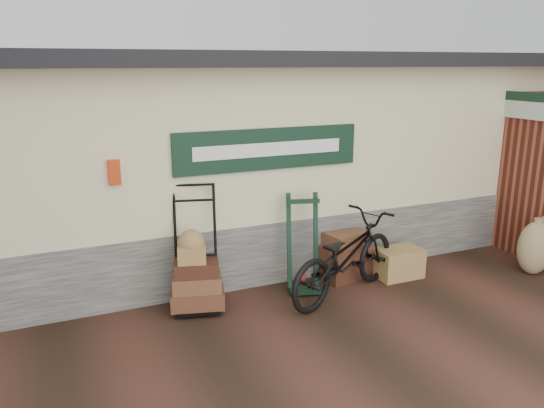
# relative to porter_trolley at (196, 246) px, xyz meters

# --- Properties ---
(ground) EXTENTS (80.00, 80.00, 0.00)m
(ground) POSITION_rel_porter_trolley_xyz_m (1.40, -0.76, -0.81)
(ground) COLOR black
(ground) RESTS_ON ground
(station_building) EXTENTS (14.40, 4.10, 3.20)m
(station_building) POSITION_rel_porter_trolley_xyz_m (1.39, 1.98, 0.81)
(station_building) COLOR #4C4C47
(station_building) RESTS_ON ground
(brick_outbuilding) EXTENTS (1.71, 4.51, 2.62)m
(brick_outbuilding) POSITION_rel_porter_trolley_xyz_m (6.10, 0.43, 0.50)
(brick_outbuilding) COLOR maroon
(brick_outbuilding) RESTS_ON ground
(porter_trolley) EXTENTS (0.93, 0.79, 1.61)m
(porter_trolley) POSITION_rel_porter_trolley_xyz_m (0.00, 0.00, 0.00)
(porter_trolley) COLOR black
(porter_trolley) RESTS_ON ground
(green_barrow) EXTENTS (0.58, 0.53, 1.35)m
(green_barrow) POSITION_rel_porter_trolley_xyz_m (1.48, -0.09, -0.13)
(green_barrow) COLOR black
(green_barrow) RESTS_ON ground
(suitcase_stack) EXTENTS (0.87, 0.65, 0.69)m
(suitcase_stack) POSITION_rel_porter_trolley_xyz_m (2.25, 0.06, -0.46)
(suitcase_stack) COLOR #381E11
(suitcase_stack) RESTS_ON ground
(wicker_hamper) EXTENTS (0.66, 0.44, 0.43)m
(wicker_hamper) POSITION_rel_porter_trolley_xyz_m (2.97, -0.26, -0.59)
(wicker_hamper) COLOR #95623B
(wicker_hamper) RESTS_ON ground
(bicycle) EXTENTS (1.49, 2.24, 1.23)m
(bicycle) POSITION_rel_porter_trolley_xyz_m (1.90, -0.50, -0.19)
(bicycle) COLOR black
(bicycle) RESTS_ON ground
(burlap_sack_right) EXTENTS (0.63, 0.59, 0.81)m
(burlap_sack_right) POSITION_rel_porter_trolley_xyz_m (4.88, -0.98, -0.40)
(burlap_sack_right) COLOR olive
(burlap_sack_right) RESTS_ON ground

